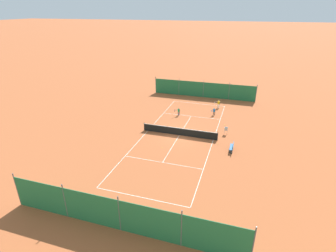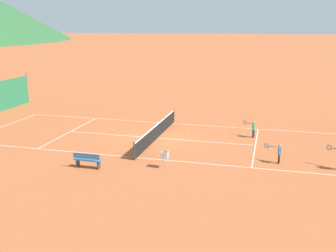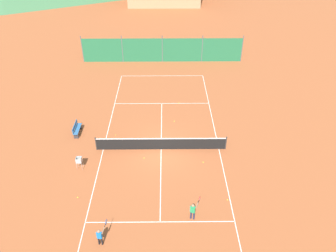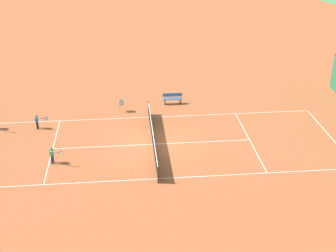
{
  "view_description": "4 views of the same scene",
  "coord_description": "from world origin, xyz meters",
  "px_view_note": "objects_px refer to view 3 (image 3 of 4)",
  "views": [
    {
      "loc": [
        -7.16,
        27.44,
        14.04
      ],
      "look_at": [
        1.21,
        0.72,
        1.36
      ],
      "focal_mm": 28.0,
      "sensor_mm": 36.0,
      "label": 1
    },
    {
      "loc": [
        -24.08,
        -7.12,
        7.34
      ],
      "look_at": [
        1.01,
        -0.47,
        0.61
      ],
      "focal_mm": 42.0,
      "sensor_mm": 36.0,
      "label": 2
    },
    {
      "loc": [
        0.33,
        -18.22,
        14.46
      ],
      "look_at": [
        0.5,
        1.95,
        0.66
      ],
      "focal_mm": 35.0,
      "sensor_mm": 36.0,
      "label": 3
    },
    {
      "loc": [
        26.55,
        -1.56,
        14.63
      ],
      "look_at": [
        -0.24,
        1.01,
        1.16
      ],
      "focal_mm": 50.0,
      "sensor_mm": 36.0,
      "label": 4
    }
  ],
  "objects_px": {
    "tennis_ball_service_box": "(179,103)",
    "ball_hopper": "(79,161)",
    "tennis_ball_by_net_left": "(203,162)",
    "tennis_ball_by_net_right": "(144,158)",
    "player_near_baseline": "(100,235)",
    "courtside_bench": "(77,129)",
    "tennis_ball_alley_right": "(78,197)",
    "tennis_net": "(161,144)",
    "player_near_service": "(193,210)",
    "tennis_ball_mid_court": "(115,135)",
    "tennis_ball_alley_left": "(174,121)",
    "tennis_ball_far_corner": "(228,200)",
    "tennis_ball_near_corner": "(97,142)"
  },
  "relations": [
    {
      "from": "tennis_ball_mid_court",
      "to": "ball_hopper",
      "type": "distance_m",
      "value": 4.14
    },
    {
      "from": "tennis_ball_alley_left",
      "to": "tennis_ball_far_corner",
      "type": "distance_m",
      "value": 8.88
    },
    {
      "from": "tennis_ball_alley_right",
      "to": "tennis_ball_far_corner",
      "type": "xyz_separation_m",
      "value": [
        8.85,
        -0.27,
        0.0
      ]
    },
    {
      "from": "player_near_service",
      "to": "tennis_ball_near_corner",
      "type": "relative_size",
      "value": 17.0
    },
    {
      "from": "tennis_ball_mid_court",
      "to": "tennis_ball_service_box",
      "type": "relative_size",
      "value": 1.0
    },
    {
      "from": "tennis_net",
      "to": "ball_hopper",
      "type": "relative_size",
      "value": 10.31
    },
    {
      "from": "tennis_ball_mid_court",
      "to": "tennis_ball_alley_left",
      "type": "bearing_deg",
      "value": 22.38
    },
    {
      "from": "tennis_ball_alley_right",
      "to": "tennis_net",
      "type": "bearing_deg",
      "value": 43.01
    },
    {
      "from": "tennis_ball_alley_left",
      "to": "tennis_ball_alley_right",
      "type": "distance_m",
      "value": 10.04
    },
    {
      "from": "tennis_net",
      "to": "ball_hopper",
      "type": "xyz_separation_m",
      "value": [
        -5.3,
        -1.95,
        0.15
      ]
    },
    {
      "from": "tennis_ball_by_net_right",
      "to": "ball_hopper",
      "type": "xyz_separation_m",
      "value": [
        -4.14,
        -0.96,
        0.62
      ]
    },
    {
      "from": "tennis_ball_far_corner",
      "to": "tennis_ball_by_net_right",
      "type": "height_order",
      "value": "same"
    },
    {
      "from": "tennis_ball_alley_right",
      "to": "tennis_ball_service_box",
      "type": "distance_m",
      "value": 12.7
    },
    {
      "from": "player_near_baseline",
      "to": "tennis_ball_service_box",
      "type": "height_order",
      "value": "player_near_baseline"
    },
    {
      "from": "player_near_service",
      "to": "tennis_ball_by_net_left",
      "type": "bearing_deg",
      "value": 77.52
    },
    {
      "from": "tennis_ball_by_net_right",
      "to": "player_near_baseline",
      "type": "bearing_deg",
      "value": -105.28
    },
    {
      "from": "player_near_baseline",
      "to": "ball_hopper",
      "type": "xyz_separation_m",
      "value": [
        -2.3,
        5.77,
        0.01
      ]
    },
    {
      "from": "player_near_baseline",
      "to": "tennis_ball_alley_right",
      "type": "height_order",
      "value": "player_near_baseline"
    },
    {
      "from": "tennis_ball_mid_court",
      "to": "tennis_ball_by_net_left",
      "type": "relative_size",
      "value": 1.0
    },
    {
      "from": "tennis_net",
      "to": "tennis_ball_alley_left",
      "type": "xyz_separation_m",
      "value": [
        1.02,
        3.54,
        -0.47
      ]
    },
    {
      "from": "tennis_ball_alley_right",
      "to": "ball_hopper",
      "type": "height_order",
      "value": "ball_hopper"
    },
    {
      "from": "tennis_ball_alley_right",
      "to": "tennis_ball_near_corner",
      "type": "xyz_separation_m",
      "value": [
        0.19,
        5.48,
        0.0
      ]
    },
    {
      "from": "tennis_ball_mid_court",
      "to": "courtside_bench",
      "type": "height_order",
      "value": "courtside_bench"
    },
    {
      "from": "tennis_net",
      "to": "player_near_service",
      "type": "bearing_deg",
      "value": -73.55
    },
    {
      "from": "player_near_service",
      "to": "tennis_ball_alley_left",
      "type": "height_order",
      "value": "player_near_service"
    },
    {
      "from": "tennis_ball_service_box",
      "to": "ball_hopper",
      "type": "xyz_separation_m",
      "value": [
        -6.77,
        -8.36,
        0.62
      ]
    },
    {
      "from": "tennis_ball_by_net_left",
      "to": "tennis_ball_by_net_right",
      "type": "relative_size",
      "value": 1.0
    },
    {
      "from": "player_near_baseline",
      "to": "courtside_bench",
      "type": "relative_size",
      "value": 0.73
    },
    {
      "from": "tennis_ball_alley_right",
      "to": "courtside_bench",
      "type": "bearing_deg",
      "value": 102.47
    },
    {
      "from": "player_near_baseline",
      "to": "player_near_service",
      "type": "relative_size",
      "value": 0.97
    },
    {
      "from": "tennis_net",
      "to": "courtside_bench",
      "type": "relative_size",
      "value": 6.12
    },
    {
      "from": "player_near_baseline",
      "to": "tennis_ball_alley_right",
      "type": "relative_size",
      "value": 16.52
    },
    {
      "from": "player_near_baseline",
      "to": "tennis_ball_alley_left",
      "type": "distance_m",
      "value": 11.97
    },
    {
      "from": "tennis_ball_mid_court",
      "to": "tennis_ball_by_net_right",
      "type": "xyz_separation_m",
      "value": [
        2.3,
        -2.69,
        0.0
      ]
    },
    {
      "from": "tennis_ball_by_net_right",
      "to": "player_near_service",
      "type": "bearing_deg",
      "value": -59.99
    },
    {
      "from": "tennis_net",
      "to": "tennis_ball_alley_left",
      "type": "relative_size",
      "value": 139.09
    },
    {
      "from": "tennis_ball_by_net_left",
      "to": "tennis_ball_alley_right",
      "type": "height_order",
      "value": "same"
    },
    {
      "from": "tennis_net",
      "to": "tennis_ball_by_net_left",
      "type": "bearing_deg",
      "value": -27.28
    },
    {
      "from": "tennis_ball_near_corner",
      "to": "tennis_ball_by_net_right",
      "type": "xyz_separation_m",
      "value": [
        3.56,
        -1.89,
        0.0
      ]
    },
    {
      "from": "tennis_ball_by_net_right",
      "to": "tennis_ball_by_net_left",
      "type": "bearing_deg",
      "value": -6.75
    },
    {
      "from": "tennis_ball_mid_court",
      "to": "tennis_ball_alley_right",
      "type": "xyz_separation_m",
      "value": [
        -1.45,
        -6.27,
        0.0
      ]
    },
    {
      "from": "player_near_service",
      "to": "courtside_bench",
      "type": "relative_size",
      "value": 0.75
    },
    {
      "from": "tennis_ball_far_corner",
      "to": "tennis_ball_near_corner",
      "type": "relative_size",
      "value": 1.0
    },
    {
      "from": "tennis_net",
      "to": "tennis_ball_mid_court",
      "type": "height_order",
      "value": "tennis_net"
    },
    {
      "from": "tennis_ball_by_net_left",
      "to": "tennis_ball_alley_right",
      "type": "bearing_deg",
      "value": -158.12
    },
    {
      "from": "tennis_ball_by_net_left",
      "to": "tennis_ball_by_net_right",
      "type": "bearing_deg",
      "value": 173.25
    },
    {
      "from": "player_near_service",
      "to": "tennis_ball_near_corner",
      "type": "bearing_deg",
      "value": 132.87
    },
    {
      "from": "tennis_ball_alley_left",
      "to": "tennis_ball_near_corner",
      "type": "relative_size",
      "value": 1.0
    },
    {
      "from": "tennis_net",
      "to": "courtside_bench",
      "type": "bearing_deg",
      "value": 162.94
    },
    {
      "from": "tennis_ball_by_net_right",
      "to": "courtside_bench",
      "type": "bearing_deg",
      "value": 150.48
    }
  ]
}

